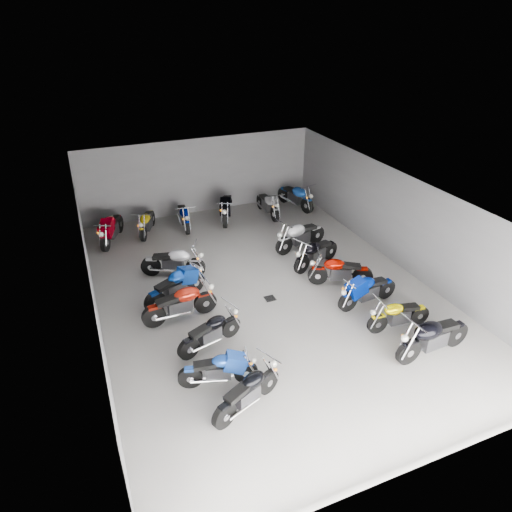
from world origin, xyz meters
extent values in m
plane|color=#9B9893|center=(0.00, 0.00, 0.00)|extent=(14.00, 14.00, 0.00)
cube|color=slate|center=(0.00, 7.00, 1.60)|extent=(10.00, 0.10, 3.20)
cube|color=slate|center=(-5.00, 0.00, 1.60)|extent=(0.10, 14.00, 3.20)
cube|color=slate|center=(5.00, 0.00, 1.60)|extent=(0.10, 14.00, 3.20)
cube|color=black|center=(0.00, 0.00, 3.22)|extent=(10.00, 14.00, 0.04)
cube|color=black|center=(0.00, -0.50, 0.01)|extent=(0.32, 0.32, 0.01)
cylinder|color=black|center=(-1.63, -4.03, 0.30)|extent=(0.61, 0.36, 0.61)
cylinder|color=black|center=(-2.89, -4.59, 0.30)|extent=(0.61, 0.38, 0.61)
cube|color=#2D2D30|center=(-2.26, -4.31, 0.40)|extent=(0.68, 0.51, 0.38)
ellipsoid|color=black|center=(-2.06, -4.23, 0.70)|extent=(0.74, 0.61, 0.34)
cube|color=black|center=(-2.53, -4.43, 0.66)|extent=(0.64, 0.48, 0.17)
cylinder|color=black|center=(-1.97, -3.53, 0.29)|extent=(0.59, 0.26, 0.58)
cylinder|color=black|center=(-3.25, -3.19, 0.29)|extent=(0.60, 0.28, 0.58)
cube|color=#2D2D30|center=(-2.61, -3.36, 0.38)|extent=(0.64, 0.42, 0.36)
ellipsoid|color=#17409E|center=(-2.42, -3.41, 0.67)|extent=(0.69, 0.51, 0.33)
cube|color=black|center=(-2.89, -3.29, 0.64)|extent=(0.60, 0.39, 0.17)
cylinder|color=black|center=(-1.74, -1.75, 0.30)|extent=(0.61, 0.31, 0.60)
cylinder|color=black|center=(-3.02, -2.19, 0.30)|extent=(0.61, 0.33, 0.60)
cube|color=#2D2D30|center=(-2.38, -1.97, 0.39)|extent=(0.67, 0.46, 0.38)
ellipsoid|color=black|center=(-2.18, -1.90, 0.69)|extent=(0.73, 0.56, 0.34)
cube|color=black|center=(-2.66, -2.07, 0.66)|extent=(0.63, 0.43, 0.17)
cylinder|color=black|center=(-2.04, -0.42, 0.34)|extent=(0.69, 0.19, 0.68)
cylinder|color=black|center=(-3.57, -0.53, 0.34)|extent=(0.69, 0.21, 0.68)
cube|color=#2D2D30|center=(-2.81, -0.48, 0.44)|extent=(0.71, 0.37, 0.42)
ellipsoid|color=maroon|center=(-2.58, -0.46, 0.78)|extent=(0.75, 0.47, 0.38)
cube|color=black|center=(-3.15, -0.50, 0.74)|extent=(0.66, 0.34, 0.19)
cylinder|color=black|center=(-2.01, 0.77, 0.33)|extent=(0.67, 0.39, 0.67)
cylinder|color=black|center=(-3.41, 0.18, 0.33)|extent=(0.67, 0.40, 0.67)
cube|color=#2D2D30|center=(-2.71, 0.47, 0.44)|extent=(0.75, 0.55, 0.42)
ellipsoid|color=navy|center=(-2.50, 0.56, 0.77)|extent=(0.82, 0.66, 0.38)
cube|color=black|center=(-3.02, 0.34, 0.73)|extent=(0.70, 0.52, 0.19)
cylinder|color=black|center=(-1.75, 1.68, 0.33)|extent=(0.66, 0.40, 0.66)
cylinder|color=black|center=(-3.11, 2.31, 0.33)|extent=(0.67, 0.42, 0.66)
cube|color=#2D2D30|center=(-2.43, 2.00, 0.43)|extent=(0.74, 0.56, 0.41)
ellipsoid|color=silver|center=(-2.22, 1.90, 0.76)|extent=(0.81, 0.67, 0.37)
cube|color=black|center=(-2.73, 2.14, 0.72)|extent=(0.69, 0.53, 0.19)
cylinder|color=black|center=(2.02, -4.47, 0.36)|extent=(0.72, 0.19, 0.71)
cylinder|color=black|center=(3.63, -4.37, 0.36)|extent=(0.72, 0.21, 0.71)
cube|color=#2D2D30|center=(2.83, -4.42, 0.47)|extent=(0.74, 0.38, 0.45)
ellipsoid|color=black|center=(2.58, -4.43, 0.82)|extent=(0.78, 0.49, 0.40)
cube|color=black|center=(3.18, -4.39, 0.78)|extent=(0.70, 0.35, 0.20)
cylinder|color=black|center=(2.05, -3.14, 0.29)|extent=(0.60, 0.17, 0.59)
cylinder|color=black|center=(3.37, -3.25, 0.29)|extent=(0.60, 0.19, 0.59)
cube|color=#2D2D30|center=(2.71, -3.19, 0.39)|extent=(0.62, 0.32, 0.37)
ellipsoid|color=#DFCB00|center=(2.51, -3.18, 0.68)|extent=(0.65, 0.42, 0.33)
cube|color=black|center=(3.00, -3.22, 0.64)|extent=(0.58, 0.30, 0.17)
cylinder|color=black|center=(1.86, -1.95, 0.32)|extent=(0.65, 0.20, 0.64)
cylinder|color=black|center=(3.31, -1.80, 0.32)|extent=(0.65, 0.22, 0.64)
cube|color=#2D2D30|center=(2.59, -1.87, 0.42)|extent=(0.68, 0.37, 0.40)
ellipsoid|color=#011D8E|center=(2.37, -1.90, 0.74)|extent=(0.72, 0.47, 0.36)
cube|color=black|center=(2.90, -1.84, 0.70)|extent=(0.64, 0.34, 0.18)
cylinder|color=black|center=(1.77, -0.30, 0.32)|extent=(0.63, 0.38, 0.64)
cylinder|color=black|center=(3.09, -0.89, 0.32)|extent=(0.64, 0.40, 0.64)
cube|color=#2D2D30|center=(2.43, -0.59, 0.42)|extent=(0.71, 0.54, 0.40)
ellipsoid|color=#8C0900|center=(2.23, -0.50, 0.74)|extent=(0.78, 0.64, 0.36)
cube|color=black|center=(2.72, -0.73, 0.70)|extent=(0.67, 0.50, 0.18)
cylinder|color=black|center=(1.61, 0.51, 0.33)|extent=(0.66, 0.36, 0.65)
cylinder|color=black|center=(2.99, 1.04, 0.33)|extent=(0.67, 0.38, 0.65)
cube|color=#2D2D30|center=(2.30, 0.78, 0.43)|extent=(0.73, 0.52, 0.41)
ellipsoid|color=black|center=(2.09, 0.70, 0.76)|extent=(0.80, 0.63, 0.37)
cube|color=black|center=(2.61, 0.89, 0.72)|extent=(0.68, 0.49, 0.19)
cylinder|color=black|center=(1.63, 1.94, 0.35)|extent=(0.71, 0.31, 0.69)
cylinder|color=black|center=(3.16, 2.32, 0.35)|extent=(0.71, 0.33, 0.69)
cube|color=#2D2D30|center=(2.39, 2.13, 0.46)|extent=(0.76, 0.49, 0.43)
ellipsoid|color=silver|center=(2.16, 2.07, 0.80)|extent=(0.82, 0.60, 0.39)
cube|color=black|center=(2.73, 2.22, 0.76)|extent=(0.72, 0.46, 0.20)
cylinder|color=black|center=(-4.32, 4.67, 0.35)|extent=(0.42, 0.70, 0.71)
cylinder|color=black|center=(-3.65, 6.13, 0.35)|extent=(0.44, 0.71, 0.71)
cube|color=#2D2D30|center=(-3.99, 5.40, 0.46)|extent=(0.60, 0.79, 0.44)
ellipsoid|color=#8F000E|center=(-4.09, 5.18, 0.82)|extent=(0.71, 0.87, 0.40)
cube|color=black|center=(-3.84, 5.72, 0.77)|extent=(0.56, 0.74, 0.20)
cylinder|color=black|center=(-2.89, 4.97, 0.31)|extent=(0.36, 0.62, 0.62)
cylinder|color=black|center=(-2.33, 6.27, 0.31)|extent=(0.38, 0.63, 0.62)
cube|color=#2D2D30|center=(-2.61, 5.62, 0.41)|extent=(0.52, 0.70, 0.39)
ellipsoid|color=#DEB90B|center=(-2.69, 5.42, 0.72)|extent=(0.62, 0.76, 0.35)
cube|color=black|center=(-2.48, 5.90, 0.68)|extent=(0.49, 0.65, 0.18)
cylinder|color=black|center=(-1.18, 4.93, 0.32)|extent=(0.19, 0.64, 0.64)
cylinder|color=black|center=(-1.05, 6.36, 0.32)|extent=(0.21, 0.65, 0.64)
cube|color=#2D2D30|center=(-1.12, 5.64, 0.42)|extent=(0.36, 0.67, 0.40)
ellipsoid|color=#000F72|center=(-1.14, 5.43, 0.73)|extent=(0.46, 0.71, 0.36)
cube|color=black|center=(-1.09, 5.96, 0.69)|extent=(0.33, 0.63, 0.18)
cylinder|color=black|center=(0.41, 4.93, 0.36)|extent=(0.42, 0.72, 0.72)
cylinder|color=black|center=(1.07, 6.43, 0.36)|extent=(0.44, 0.73, 0.72)
cube|color=#2D2D30|center=(0.74, 5.68, 0.47)|extent=(0.60, 0.81, 0.45)
ellipsoid|color=black|center=(0.64, 5.45, 0.84)|extent=(0.72, 0.89, 0.41)
cube|color=black|center=(0.88, 6.01, 0.79)|extent=(0.57, 0.76, 0.21)
cylinder|color=black|center=(2.53, 4.71, 0.33)|extent=(0.14, 0.65, 0.65)
cylinder|color=black|center=(2.52, 6.19, 0.33)|extent=(0.16, 0.65, 0.65)
cube|color=#2D2D30|center=(2.52, 5.45, 0.43)|extent=(0.31, 0.67, 0.41)
ellipsoid|color=#B1B3B8|center=(2.53, 5.23, 0.76)|extent=(0.41, 0.70, 0.37)
cube|color=black|center=(2.52, 5.78, 0.71)|extent=(0.29, 0.62, 0.19)
cylinder|color=black|center=(4.19, 5.00, 0.35)|extent=(0.31, 0.71, 0.69)
cylinder|color=black|center=(3.81, 6.53, 0.35)|extent=(0.33, 0.71, 0.69)
cube|color=#2D2D30|center=(4.00, 5.77, 0.46)|extent=(0.49, 0.76, 0.43)
ellipsoid|color=#1444A0|center=(4.06, 5.53, 0.80)|extent=(0.60, 0.82, 0.39)
cube|color=black|center=(3.91, 6.10, 0.76)|extent=(0.46, 0.72, 0.20)
camera|label=1|loc=(-4.87, -11.20, 7.94)|focal=32.00mm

